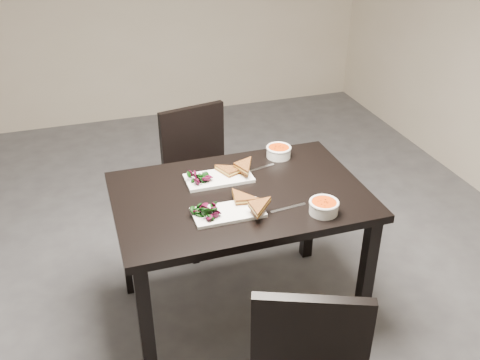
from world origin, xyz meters
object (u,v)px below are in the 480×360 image
Objects in this scene: soup_bowl_far at (279,151)px; plate_far at (219,178)px; chair_near at (306,350)px; table at (240,210)px; plate_near at (228,213)px; chair_far at (201,168)px; soup_bowl_near at (324,206)px.

plate_far is at bearing -159.60° from soup_bowl_far.
chair_near reaches higher than plate_far.
plate_near is (-0.11, -0.16, 0.11)m from table.
plate_far is (-0.06, -0.62, 0.27)m from chair_far.
plate_far is (0.04, 0.31, 0.00)m from plate_near.
chair_near and chair_far have the same top height.
soup_bowl_near is 0.57m from plate_far.
table is at bearing -67.42° from plate_far.
table is 0.78m from chair_far.
plate_near and plate_far have the same top height.
table is at bearing 137.35° from soup_bowl_near.
soup_bowl_near is 0.57m from soup_bowl_far.
plate_near is at bearing -107.42° from chair_far.
plate_near is at bearing -132.97° from soup_bowl_far.
soup_bowl_far is at bearing 89.32° from soup_bowl_near.
soup_bowl_near and soup_bowl_far have the same top height.
chair_near is 6.28× the size of soup_bowl_far.
table is 0.45m from soup_bowl_far.
chair_near is at bearing -88.55° from table.
chair_far is 0.97m from plate_near.
table is at bearing 113.64° from chair_near.
chair_far is at bearing 123.67° from soup_bowl_far.
table is 0.79m from chair_near.
plate_near is (-0.10, -0.93, 0.27)m from chair_far.
plate_near is at bearing 123.87° from chair_near.
chair_near is at bearing -84.91° from plate_far.
table is 0.43m from soup_bowl_near.
chair_far is (-0.03, 1.54, 0.00)m from chair_near.
soup_bowl_far is (0.01, 0.57, -0.00)m from soup_bowl_near.
soup_bowl_near is (0.31, -1.05, 0.30)m from chair_far.
chair_near reaches higher than soup_bowl_far.
chair_near is at bearing -119.98° from soup_bowl_near.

